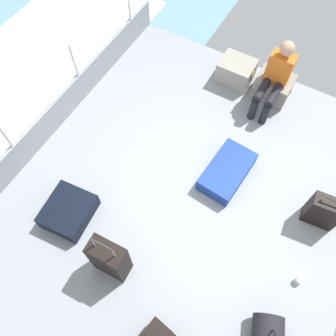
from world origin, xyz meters
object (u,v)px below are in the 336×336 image
cargo_crate_0 (236,71)px  passenger_seated (275,77)px  suitcase_4 (110,259)px  suitcase_1 (69,211)px  suitcase_3 (227,172)px  cargo_crate_1 (273,87)px  suitcase_2 (323,211)px  paper_cup (299,280)px

cargo_crate_0 → passenger_seated: passenger_seated is taller
cargo_crate_0 → suitcase_4: 3.42m
suitcase_1 → suitcase_3: bearing=45.5°
cargo_crate_0 → suitcase_3: 1.75m
suitcase_3 → suitcase_4: 1.90m
cargo_crate_0 → suitcase_4: suitcase_4 is taller
cargo_crate_1 → suitcase_3: (0.01, -1.63, -0.07)m
suitcase_3 → cargo_crate_1: bearing=90.5°
suitcase_2 → paper_cup: suitcase_2 is taller
cargo_crate_1 → suitcase_4: 3.46m
suitcase_1 → suitcase_2: 3.14m
cargo_crate_0 → cargo_crate_1: (0.62, -0.01, -0.00)m
cargo_crate_0 → suitcase_3: size_ratio=0.65×
suitcase_2 → paper_cup: bearing=-85.5°
cargo_crate_1 → suitcase_1: bearing=-115.1°
suitcase_2 → paper_cup: (0.07, -0.85, -0.21)m
suitcase_1 → suitcase_4: (0.85, -0.27, 0.24)m
suitcase_1 → suitcase_3: (1.48, 1.51, -0.01)m
cargo_crate_0 → suitcase_4: (-0.00, -3.41, 0.17)m
paper_cup → suitcase_1: bearing=-166.8°
suitcase_2 → suitcase_4: 2.60m
cargo_crate_0 → suitcase_2: 2.50m
suitcase_3 → paper_cup: bearing=-32.4°
cargo_crate_0 → suitcase_2: suitcase_2 is taller
cargo_crate_0 → suitcase_4: bearing=-90.0°
suitcase_2 → suitcase_3: suitcase_2 is taller
cargo_crate_1 → suitcase_3: cargo_crate_1 is taller
cargo_crate_0 → passenger_seated: (0.62, -0.19, 0.37)m
suitcase_4 → suitcase_1: bearing=162.5°
suitcase_1 → suitcase_2: size_ratio=1.09×
cargo_crate_1 → suitcase_3: size_ratio=0.65×
suitcase_1 → suitcase_3: size_ratio=0.77×
cargo_crate_0 → passenger_seated: bearing=-16.9°
suitcase_1 → cargo_crate_1: bearing=64.9°
suitcase_1 → suitcase_4: 0.92m
paper_cup → suitcase_4: bearing=-154.6°
suitcase_2 → paper_cup: size_ratio=6.04×
paper_cup → cargo_crate_0: bearing=128.3°
cargo_crate_1 → paper_cup: bearing=-61.5°
cargo_crate_0 → suitcase_3: bearing=-69.0°
passenger_seated → suitcase_4: 3.29m
passenger_seated → suitcase_3: 1.51m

